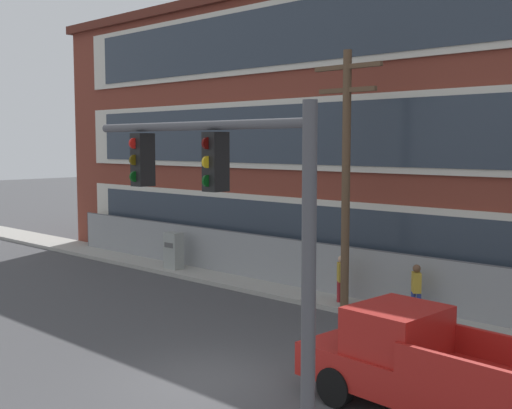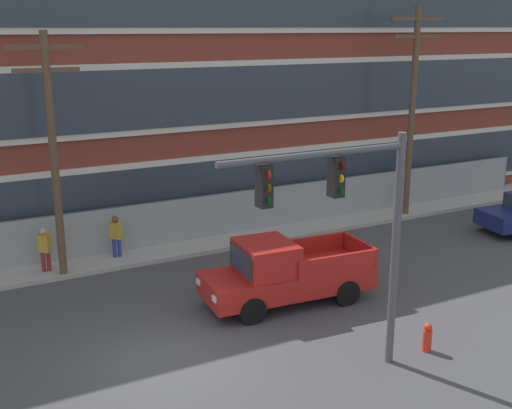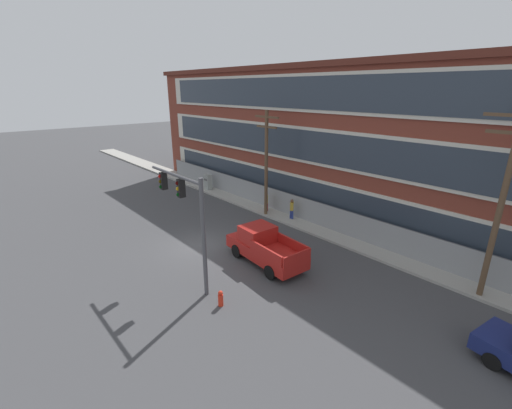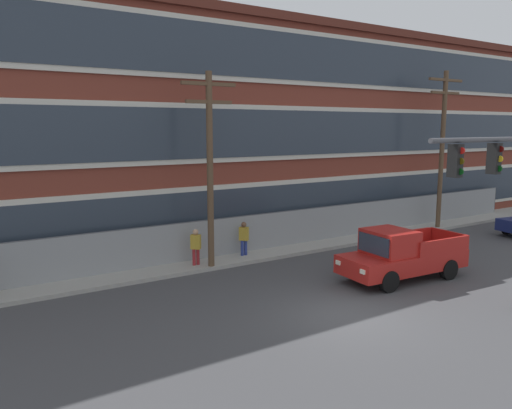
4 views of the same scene
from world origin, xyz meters
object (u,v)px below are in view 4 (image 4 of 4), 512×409
(utility_pole_midblock, at_px, (442,143))
(pedestrian_by_fence, at_px, (244,238))
(utility_pole_near_corner, at_px, (210,162))
(pedestrian_near_cabinet, at_px, (196,246))
(pickup_truck_red, at_px, (401,256))
(traffic_signal_mast, at_px, (501,187))

(utility_pole_midblock, distance_m, pedestrian_by_fence, 13.50)
(utility_pole_near_corner, bearing_deg, pedestrian_by_fence, 20.07)
(utility_pole_near_corner, height_order, pedestrian_near_cabinet, utility_pole_near_corner)
(utility_pole_near_corner, bearing_deg, pedestrian_near_cabinet, 133.56)
(pickup_truck_red, height_order, utility_pole_near_corner, utility_pole_near_corner)
(pedestrian_near_cabinet, bearing_deg, utility_pole_midblock, -1.17)
(traffic_signal_mast, relative_size, utility_pole_midblock, 0.65)
(traffic_signal_mast, relative_size, pickup_truck_red, 1.09)
(traffic_signal_mast, xyz_separation_m, pedestrian_near_cabinet, (-5.18, 10.03, -3.14))
(pedestrian_near_cabinet, distance_m, pedestrian_by_fence, 2.54)
(traffic_signal_mast, relative_size, pedestrian_by_fence, 3.45)
(pickup_truck_red, bearing_deg, traffic_signal_mast, -100.47)
(utility_pole_near_corner, bearing_deg, utility_pole_midblock, 0.67)
(utility_pole_near_corner, relative_size, utility_pole_midblock, 0.90)
(pedestrian_by_fence, bearing_deg, pedestrian_near_cabinet, -174.03)
(pedestrian_near_cabinet, relative_size, pedestrian_by_fence, 1.00)
(pedestrian_by_fence, bearing_deg, utility_pole_near_corner, -159.93)
(traffic_signal_mast, distance_m, pedestrian_by_fence, 11.08)
(pickup_truck_red, distance_m, utility_pole_midblock, 11.59)
(traffic_signal_mast, height_order, pedestrian_by_fence, traffic_signal_mast)
(traffic_signal_mast, bearing_deg, utility_pole_midblock, 43.57)
(pickup_truck_red, distance_m, utility_pole_near_corner, 8.37)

